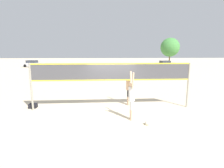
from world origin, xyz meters
name	(u,v)px	position (x,y,z in m)	size (l,w,h in m)	color
ground_plane	(112,108)	(0.00, 0.00, 0.00)	(200.00, 200.00, 0.00)	beige
volleyball_net	(112,75)	(0.00, 0.00, 1.87)	(8.56, 0.10, 2.48)	gray
player_spiker	(132,95)	(0.76, -1.71, 1.16)	(0.28, 0.71, 2.20)	beige
player_blocker	(129,85)	(1.00, 0.62, 1.17)	(0.28, 0.71, 2.22)	tan
volleyball	(148,123)	(1.35, -2.36, 0.11)	(0.21, 0.21, 0.21)	silver
gear_bag	(33,106)	(-4.38, 0.40, 0.12)	(0.41, 0.35, 0.24)	black
parked_car_near	(33,64)	(-15.36, 30.44, 0.66)	(4.72, 2.43, 1.48)	#B7B7BC
parked_car_mid	(166,64)	(14.40, 30.05, 0.60)	(4.80, 2.42, 1.34)	#4C6B4C
tree_left_cluster	(170,47)	(17.35, 35.38, 4.50)	(4.78, 4.78, 6.90)	brown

